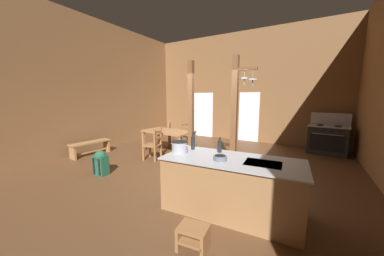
% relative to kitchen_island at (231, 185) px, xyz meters
% --- Properties ---
extents(ground_plane, '(8.64, 9.47, 0.10)m').
position_rel_kitchen_island_xyz_m(ground_plane, '(-1.56, 1.18, -0.49)').
color(ground_plane, brown).
extents(wall_back, '(8.64, 0.14, 4.50)m').
position_rel_kitchen_island_xyz_m(wall_back, '(-1.56, 5.58, 1.81)').
color(wall_back, brown).
rests_on(wall_back, ground_plane).
extents(wall_left, '(0.14, 9.47, 4.50)m').
position_rel_kitchen_island_xyz_m(wall_left, '(-5.55, 1.18, 1.81)').
color(wall_left, brown).
rests_on(wall_left, ground_plane).
extents(glazed_door_back_left, '(1.00, 0.01, 2.05)m').
position_rel_kitchen_island_xyz_m(glazed_door_back_left, '(-3.33, 5.51, 0.58)').
color(glazed_door_back_left, white).
rests_on(glazed_door_back_left, ground_plane).
extents(glazed_panel_back_right, '(0.84, 0.01, 2.05)m').
position_rel_kitchen_island_xyz_m(glazed_panel_back_right, '(-1.17, 5.51, 0.58)').
color(glazed_panel_back_right, white).
rests_on(glazed_panel_back_right, ground_plane).
extents(kitchen_island, '(2.22, 1.11, 0.88)m').
position_rel_kitchen_island_xyz_m(kitchen_island, '(0.00, 0.00, 0.00)').
color(kitchen_island, '#9E7044').
rests_on(kitchen_island, ground_plane).
extents(stove_range, '(1.23, 0.93, 1.32)m').
position_rel_kitchen_island_xyz_m(stove_range, '(1.60, 4.88, 0.04)').
color(stove_range, black).
rests_on(stove_range, ground_plane).
extents(support_post_with_pot_rack, '(0.60, 0.22, 2.85)m').
position_rel_kitchen_island_xyz_m(support_post_with_pot_rack, '(-0.60, 1.95, 1.08)').
color(support_post_with_pot_rack, brown).
rests_on(support_post_with_pot_rack, ground_plane).
extents(support_post_center, '(0.14, 0.14, 2.85)m').
position_rel_kitchen_island_xyz_m(support_post_center, '(-1.93, 2.01, 0.99)').
color(support_post_center, brown).
rests_on(support_post_center, ground_plane).
extents(step_stool, '(0.39, 0.32, 0.30)m').
position_rel_kitchen_island_xyz_m(step_stool, '(-0.10, -1.03, -0.26)').
color(step_stool, olive).
rests_on(step_stool, ground_plane).
extents(dining_table, '(1.76, 1.02, 0.74)m').
position_rel_kitchen_island_xyz_m(dining_table, '(-3.05, 2.40, 0.21)').
color(dining_table, '#9E7044').
rests_on(dining_table, ground_plane).
extents(ladderback_chair_near_window, '(0.60, 0.60, 0.95)m').
position_rel_kitchen_island_xyz_m(ladderback_chair_near_window, '(-3.47, 3.26, 0.01)').
color(ladderback_chair_near_window, olive).
rests_on(ladderback_chair_near_window, ground_plane).
extents(ladderback_chair_by_post, '(0.50, 0.50, 0.95)m').
position_rel_kitchen_island_xyz_m(ladderback_chair_by_post, '(-2.85, 3.31, 0.01)').
color(ladderback_chair_by_post, olive).
rests_on(ladderback_chair_by_post, ground_plane).
extents(ladderback_chair_at_table_end, '(0.52, 0.52, 0.95)m').
position_rel_kitchen_island_xyz_m(ladderback_chair_at_table_end, '(-2.92, 1.51, 0.01)').
color(ladderback_chair_at_table_end, olive).
rests_on(ladderback_chair_at_table_end, ground_plane).
extents(bench_along_left_wall, '(0.44, 1.26, 0.44)m').
position_rel_kitchen_island_xyz_m(bench_along_left_wall, '(-4.97, 0.83, -0.14)').
color(bench_along_left_wall, '#9E7044').
rests_on(bench_along_left_wall, ground_plane).
extents(backpack, '(0.33, 0.32, 0.60)m').
position_rel_kitchen_island_xyz_m(backpack, '(-3.21, -0.06, -0.13)').
color(backpack, '#1E5138').
rests_on(backpack, ground_plane).
extents(stockpot_on_counter, '(0.35, 0.28, 0.20)m').
position_rel_kitchen_island_xyz_m(stockpot_on_counter, '(-0.91, -0.12, 0.55)').
color(stockpot_on_counter, '#A8AAB2').
rests_on(stockpot_on_counter, kitchen_island).
extents(mixing_bowl_on_counter, '(0.21, 0.21, 0.08)m').
position_rel_kitchen_island_xyz_m(mixing_bowl_on_counter, '(-0.13, -0.16, 0.48)').
color(mixing_bowl_on_counter, slate).
rests_on(mixing_bowl_on_counter, kitchen_island).
extents(bottle_tall_on_counter, '(0.08, 0.08, 0.27)m').
position_rel_kitchen_island_xyz_m(bottle_tall_on_counter, '(-0.32, 0.27, 0.55)').
color(bottle_tall_on_counter, '#1E2328').
rests_on(bottle_tall_on_counter, kitchen_island).
extents(bottle_short_on_counter, '(0.07, 0.07, 0.32)m').
position_rel_kitchen_island_xyz_m(bottle_short_on_counter, '(-0.83, 0.21, 0.57)').
color(bottle_short_on_counter, '#1E2328').
rests_on(bottle_short_on_counter, kitchen_island).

